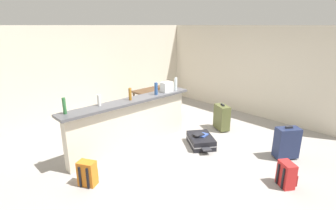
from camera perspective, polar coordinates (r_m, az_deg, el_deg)
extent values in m
cube|color=gray|center=(5.65, 2.08, -9.21)|extent=(13.00, 13.00, 0.05)
cube|color=beige|center=(7.60, -14.60, 7.36)|extent=(6.60, 0.10, 2.50)
cube|color=beige|center=(7.79, 16.58, 7.43)|extent=(0.10, 6.00, 2.50)
cube|color=beige|center=(5.38, -8.13, -4.56)|extent=(2.80, 0.20, 1.01)
cube|color=#4C4C51|center=(5.21, -8.38, 0.86)|extent=(2.96, 0.40, 0.05)
cylinder|color=#2D6B38|center=(4.64, -22.12, -0.18)|extent=(0.06, 0.06, 0.28)
cylinder|color=silver|center=(4.92, -15.12, 1.05)|extent=(0.07, 0.07, 0.21)
cylinder|color=#9E661E|center=(5.16, -8.46, 2.43)|extent=(0.06, 0.06, 0.25)
cylinder|color=#284C89|center=(5.52, -2.68, 3.66)|extent=(0.07, 0.07, 0.26)
cylinder|color=silver|center=(5.89, 1.74, 4.71)|extent=(0.07, 0.07, 0.29)
cube|color=silver|center=(5.77, -0.27, 4.07)|extent=(0.26, 0.18, 0.22)
cube|color=#4C331E|center=(7.27, -2.95, 3.18)|extent=(1.10, 0.80, 0.04)
cylinder|color=#4C331E|center=(6.82, -4.15, -1.06)|extent=(0.06, 0.06, 0.70)
cylinder|color=#4C331E|center=(7.45, 1.66, 0.59)|extent=(0.06, 0.06, 0.70)
cylinder|color=#4C331E|center=(7.33, -7.55, 0.17)|extent=(0.06, 0.06, 0.70)
cylinder|color=#4C331E|center=(7.92, -1.83, 1.62)|extent=(0.06, 0.06, 0.70)
cube|color=#4C331E|center=(6.89, -0.10, -0.10)|extent=(0.44, 0.44, 0.04)
cube|color=#4C331E|center=(6.94, -1.23, 2.24)|extent=(0.40, 0.08, 0.48)
cylinder|color=#4C331E|center=(6.75, 0.04, -2.50)|extent=(0.04, 0.04, 0.41)
cylinder|color=#4C331E|center=(6.98, 1.75, -1.82)|extent=(0.04, 0.04, 0.41)
cylinder|color=#4C331E|center=(6.95, -1.96, -1.91)|extent=(0.04, 0.04, 0.41)
cylinder|color=#4C331E|center=(7.18, -0.23, -1.27)|extent=(0.04, 0.04, 0.41)
cube|color=black|center=(5.64, 7.32, -7.88)|extent=(0.78, 0.83, 0.22)
cube|color=gray|center=(5.64, 7.32, -7.88)|extent=(0.79, 0.85, 0.02)
cube|color=#2D2D33|center=(5.29, 8.61, -9.74)|extent=(0.23, 0.22, 0.02)
cube|color=#51562D|center=(6.45, 11.89, -2.67)|extent=(0.41, 0.50, 0.60)
cylinder|color=black|center=(6.41, 12.54, -5.74)|extent=(0.05, 0.07, 0.06)
cylinder|color=black|center=(6.71, 10.97, -4.55)|extent=(0.05, 0.07, 0.06)
cube|color=#232328|center=(6.35, 12.07, 0.04)|extent=(0.10, 0.14, 0.04)
cube|color=red|center=(4.66, 24.85, -13.88)|extent=(0.30, 0.33, 0.42)
cube|color=maroon|center=(4.76, 25.86, -14.39)|extent=(0.17, 0.22, 0.19)
cube|color=black|center=(4.57, 24.25, -14.75)|extent=(0.04, 0.04, 0.36)
cube|color=black|center=(4.67, 23.28, -13.92)|extent=(0.04, 0.04, 0.36)
cube|color=orange|center=(4.48, -17.55, -14.32)|extent=(0.30, 0.33, 0.42)
cube|color=#AB5918|center=(4.60, -16.70, -14.45)|extent=(0.16, 0.22, 0.19)
cube|color=black|center=(4.39, -17.47, -15.37)|extent=(0.04, 0.04, 0.36)
cube|color=black|center=(4.46, -19.03, -14.96)|extent=(0.04, 0.04, 0.36)
cube|color=#1E284C|center=(5.50, 24.95, -7.61)|extent=(0.50, 0.45, 0.60)
cylinder|color=black|center=(5.73, 26.17, -10.11)|extent=(0.07, 0.06, 0.06)
cylinder|color=black|center=(5.53, 22.89, -10.67)|extent=(0.07, 0.06, 0.06)
cube|color=#232328|center=(5.38, 25.38, -4.51)|extent=(0.14, 0.11, 0.04)
cube|color=#334C99|center=(5.61, 7.80, -6.65)|extent=(0.24, 0.20, 0.03)
cube|color=black|center=(5.56, 6.79, -6.53)|extent=(0.25, 0.20, 0.03)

